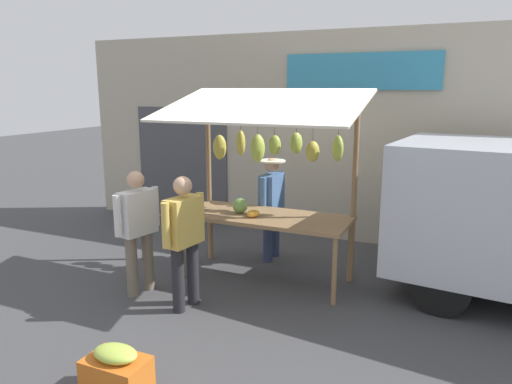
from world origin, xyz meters
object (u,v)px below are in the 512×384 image
Objects in this scene: shopper_in_striped_shirt at (138,225)px; produce_crate_near at (117,372)px; market_stall at (266,163)px; shopper_with_shopping_bag at (184,234)px; vendor_with_sunhat at (272,201)px.

produce_crate_near is at bearing -135.87° from shopper_in_striped_shirt.
market_stall is at bearing -36.44° from shopper_in_striped_shirt.
produce_crate_near is (-1.08, 1.75, -0.68)m from shopper_in_striped_shirt.
market_stall is 1.61× the size of shopper_with_shopping_bag.
shopper_with_shopping_bag is (0.29, 1.91, 0.01)m from vendor_with_sunhat.
shopper_with_shopping_bag is 0.75m from shopper_in_striped_shirt.
shopper_with_shopping_bag is at bearing -87.52° from shopper_in_striped_shirt.
vendor_with_sunhat is 0.98× the size of shopper_with_shopping_bag.
market_stall is 3.14m from produce_crate_near.
shopper_in_striped_shirt is at bearing -27.71° from vendor_with_sunhat.
shopper_with_shopping_bag is (0.49, 1.21, -0.67)m from market_stall.
market_stall is 1.46m from shopper_with_shopping_bag.
market_stall is 1.63× the size of shopper_in_striped_shirt.
shopper_with_shopping_bag is 1.01× the size of shopper_in_striped_shirt.
vendor_with_sunhat is 3.59m from produce_crate_near.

